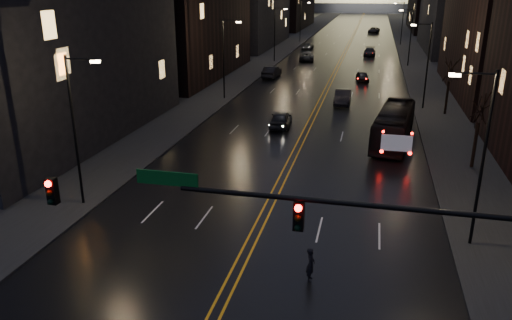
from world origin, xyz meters
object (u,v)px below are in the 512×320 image
Objects in this scene: oncoming_car_b at (272,72)px; receding_car_a at (343,97)px; pedestrian_a at (311,264)px; bus at (394,125)px; traffic_signal at (374,238)px; oncoming_car_a at (281,119)px.

oncoming_car_b reaches higher than receding_car_a.
pedestrian_a is (11.84, -49.97, -0.01)m from oncoming_car_b.
bus is 32.02m from oncoming_car_b.
traffic_signal is at bearing -85.85° from bus.
traffic_signal reaches higher than receding_car_a.
receding_car_a is at bearing -118.97° from oncoming_car_a.
receding_car_a is (5.00, 10.64, 0.02)m from oncoming_car_a.
oncoming_car_b is (-5.91, 25.09, 0.03)m from oncoming_car_a.
bus is 2.17× the size of oncoming_car_b.
oncoming_car_b is 1.01× the size of receding_car_a.
receding_car_a is (10.91, -14.45, -0.01)m from oncoming_car_b.
oncoming_car_b is at bearing 104.60° from traffic_signal.
oncoming_car_b is 51.36m from pedestrian_a.
traffic_signal is at bearing -85.53° from receding_car_a.
pedestrian_a is (5.93, -24.88, 0.02)m from oncoming_car_a.
bus is 10.44m from oncoming_car_a.
bus is at bearing -69.42° from receding_car_a.
bus is at bearing 86.49° from traffic_signal.
pedestrian_a is at bearing 107.37° from oncoming_car_b.
bus reaches higher than receding_car_a.
oncoming_car_b is at bearing -80.55° from oncoming_car_a.
bus is at bearing 161.51° from oncoming_car_a.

